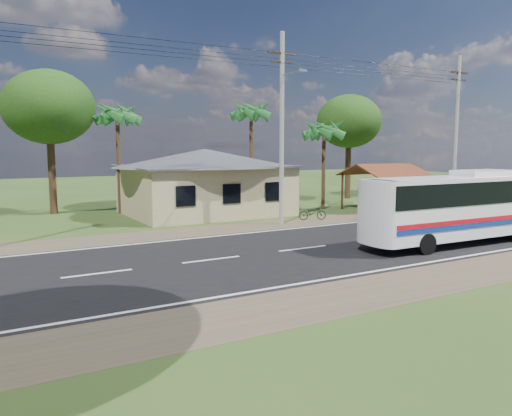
{
  "coord_description": "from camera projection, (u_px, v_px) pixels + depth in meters",
  "views": [
    {
      "loc": [
        -12.71,
        -18.03,
        4.58
      ],
      "look_at": [
        -1.85,
        1.0,
        1.85
      ],
      "focal_mm": 35.0,
      "sensor_mm": 36.0,
      "label": 1
    }
  ],
  "objects": [
    {
      "name": "waiting_shed",
      "position": [
        384.0,
        172.0,
        35.74
      ],
      "size": [
        5.2,
        4.48,
        3.35
      ],
      "color": "#3C2316",
      "rests_on": "ground"
    },
    {
      "name": "palm_far",
      "position": [
        117.0,
        115.0,
        33.36
      ],
      "size": [
        2.8,
        2.8,
        7.7
      ],
      "color": "#47301E",
      "rests_on": "ground"
    },
    {
      "name": "house",
      "position": [
        205.0,
        175.0,
        33.73
      ],
      "size": [
        12.4,
        10.0,
        5.0
      ],
      "color": "tan",
      "rests_on": "ground"
    },
    {
      "name": "person",
      "position": [
        432.0,
        203.0,
        33.16
      ],
      "size": [
        0.63,
        0.46,
        1.59
      ],
      "primitive_type": "imported",
      "rotation": [
        0.0,
        0.0,
        3.28
      ],
      "color": "navy",
      "rests_on": "ground"
    },
    {
      "name": "palm_mid",
      "position": [
        251.0,
        112.0,
        37.79
      ],
      "size": [
        2.8,
        2.8,
        8.2
      ],
      "color": "#47301E",
      "rests_on": "ground"
    },
    {
      "name": "coach_bus",
      "position": [
        467.0,
        202.0,
        23.51
      ],
      "size": [
        11.18,
        2.77,
        3.45
      ],
      "rotation": [
        0.0,
        0.0,
        -0.04
      ],
      "color": "white",
      "rests_on": "ground"
    },
    {
      "name": "palm_near",
      "position": [
        324.0,
        130.0,
        35.81
      ],
      "size": [
        2.8,
        2.8,
        6.7
      ],
      "color": "#47301E",
      "rests_on": "ground"
    },
    {
      "name": "ground",
      "position": [
        303.0,
        249.0,
        22.36
      ],
      "size": [
        120.0,
        120.0,
        0.0
      ],
      "primitive_type": "plane",
      "color": "#2C4518",
      "rests_on": "ground"
    },
    {
      "name": "concrete_barrier",
      "position": [
        403.0,
        209.0,
        33.03
      ],
      "size": [
        7.0,
        0.3,
        0.9
      ],
      "primitive_type": "cube",
      "color": "#9E9E99",
      "rests_on": "ground"
    },
    {
      "name": "tree_behind_house",
      "position": [
        49.0,
        108.0,
        33.06
      ],
      "size": [
        6.0,
        6.0,
        9.61
      ],
      "color": "#47301E",
      "rests_on": "ground"
    },
    {
      "name": "road",
      "position": [
        303.0,
        249.0,
        22.36
      ],
      "size": [
        120.0,
        16.0,
        0.03
      ],
      "color": "black",
      "rests_on": "ground"
    },
    {
      "name": "tree_behind_shed",
      "position": [
        349.0,
        122.0,
        43.19
      ],
      "size": [
        5.6,
        5.6,
        9.02
      ],
      "color": "#47301E",
      "rests_on": "ground"
    },
    {
      "name": "utility_poles",
      "position": [
        277.0,
        125.0,
        28.55
      ],
      "size": [
        32.8,
        2.22,
        11.0
      ],
      "color": "#9E9E99",
      "rests_on": "ground"
    },
    {
      "name": "motorcycle",
      "position": [
        312.0,
        213.0,
        31.05
      ],
      "size": [
        1.84,
        1.15,
        0.91
      ],
      "primitive_type": "imported",
      "rotation": [
        0.0,
        0.0,
        1.23
      ],
      "color": "black",
      "rests_on": "ground"
    }
  ]
}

